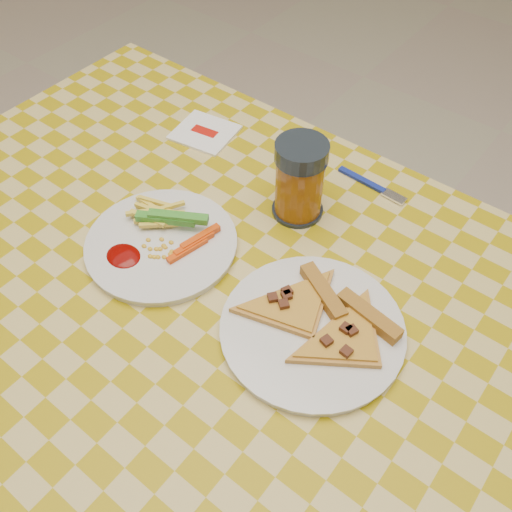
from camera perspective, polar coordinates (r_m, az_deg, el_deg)
The scene contains 9 objects.
ground at distance 1.56m, azimuth -2.73°, elevation -20.23°, with size 8.00×8.00×0.00m, color beige.
table at distance 0.95m, azimuth -4.21°, elevation -5.69°, with size 1.28×0.88×0.76m.
plate_left at distance 0.95m, azimuth -9.42°, elevation 1.11°, with size 0.24×0.24×0.01m, color silver.
plate_right at distance 0.84m, azimuth 5.63°, elevation -7.41°, with size 0.26×0.26×0.01m, color silver.
fries_veggies at distance 0.95m, azimuth -9.27°, elevation 2.56°, with size 0.18×0.17×0.04m.
pizza_slices at distance 0.83m, azimuth 6.57°, elevation -6.31°, with size 0.28×0.24×0.02m.
drink_glass at distance 0.96m, azimuth 4.38°, elevation 7.55°, with size 0.09×0.09×0.14m.
napkin at distance 1.17m, azimuth -5.15°, elevation 12.21°, with size 0.13×0.12×0.01m.
fork at distance 1.06m, azimuth 11.55°, elevation 6.95°, with size 0.14×0.02×0.01m.
Camera 1 is at (0.39, -0.39, 1.46)m, focal length 40.00 mm.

